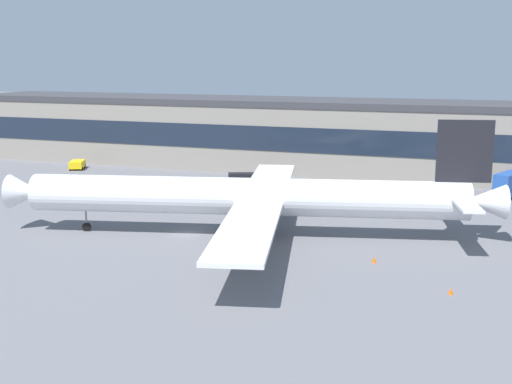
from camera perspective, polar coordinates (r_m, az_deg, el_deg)
The scene contains 8 objects.
ground_plane at distance 87.60m, azimuth -5.92°, elevation -3.64°, with size 600.00×600.00×0.00m, color slate.
terminal_building at distance 137.62m, azimuth 4.15°, elevation 4.95°, with size 152.00×19.59×14.43m.
airliner at distance 85.41m, azimuth -0.28°, elevation -0.41°, with size 63.44×55.31×15.29m.
catering_truck at distance 117.18m, azimuth 20.86°, elevation 0.65°, with size 5.23×7.64×4.15m.
pushback_tractor at distance 143.13m, azimuth -15.07°, elevation 2.33°, with size 4.30×5.44×1.75m.
belt_loader at distance 122.17m, azimuth -0.94°, elevation 1.27°, with size 6.69×4.21×1.95m.
traffic_cone_0 at distance 76.45m, azimuth 10.10°, elevation -5.73°, with size 0.56×0.56×0.70m, color #F2590C.
traffic_cone_1 at distance 68.27m, azimuth 16.36°, elevation -8.15°, with size 0.53×0.53×0.66m, color #F2590C.
Camera 1 is at (37.13, -76.04, 22.64)m, focal length 46.63 mm.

